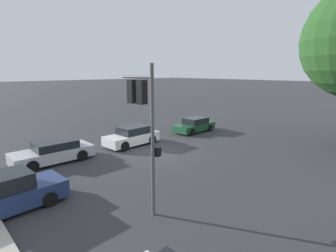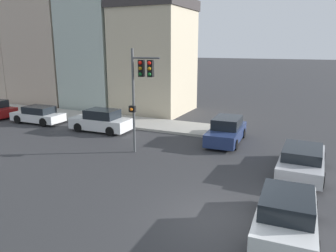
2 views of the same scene
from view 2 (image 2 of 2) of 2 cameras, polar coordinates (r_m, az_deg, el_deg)
The scene contains 8 objects.
ground_plane at distance 12.18m, azimuth 8.43°, elevation -15.84°, with size 300.00×300.00×0.00m, color #333335.
rowhouse_backdrop at distance 35.88m, azimuth -16.66°, elevation 13.03°, with size 7.83×24.35×12.84m.
traffic_signal at distance 18.03m, azimuth -4.78°, elevation 7.59°, with size 0.69×1.73×5.86m.
crossing_car_0 at distance 17.03m, azimuth 22.27°, elevation -5.54°, with size 4.73×2.10×1.34m.
crossing_car_2 at distance 11.62m, azimuth 19.89°, elevation -14.27°, with size 4.29×2.04×1.45m.
crossing_car_3 at distance 21.14m, azimuth 10.16°, elevation -0.81°, with size 4.65×2.08×1.58m.
parked_car_0 at distance 23.91m, azimuth -11.58°, elevation 0.85°, with size 1.95×4.36×1.59m.
parked_car_1 at distance 27.92m, azimuth -21.66°, elevation 1.80°, with size 1.88×4.27×1.35m.
Camera 2 is at (-10.23, -2.76, 6.00)m, focal length 35.00 mm.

